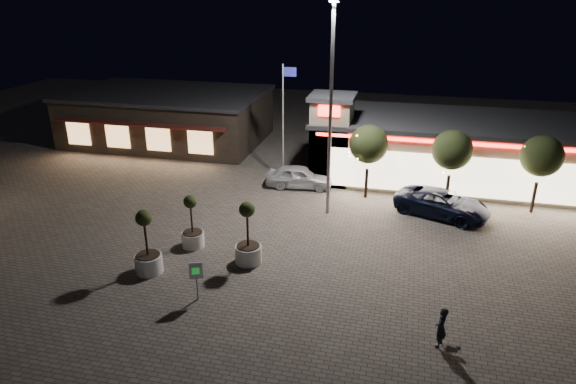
% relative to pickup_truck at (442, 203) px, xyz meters
% --- Properties ---
extents(ground, '(90.00, 90.00, 0.00)m').
position_rel_pickup_truck_xyz_m(ground, '(-8.66, -9.26, -0.77)').
color(ground, '#685F54').
rests_on(ground, ground).
extents(retail_building, '(20.40, 8.40, 6.10)m').
position_rel_pickup_truck_xyz_m(retail_building, '(0.85, 6.56, 1.44)').
color(retail_building, tan).
rests_on(retail_building, ground).
extents(restaurant_building, '(16.40, 11.00, 4.30)m').
position_rel_pickup_truck_xyz_m(restaurant_building, '(-22.66, 10.72, 1.39)').
color(restaurant_building, '#382D23').
rests_on(restaurant_building, ground).
extents(floodlight_pole, '(0.60, 0.40, 12.38)m').
position_rel_pickup_truck_xyz_m(floodlight_pole, '(-6.66, -1.26, 6.25)').
color(floodlight_pole, gray).
rests_on(floodlight_pole, ground).
extents(flagpole, '(0.95, 0.10, 8.00)m').
position_rel_pickup_truck_xyz_m(flagpole, '(-10.56, 3.74, 3.98)').
color(flagpole, white).
rests_on(flagpole, ground).
extents(string_tree_a, '(2.42, 2.42, 4.79)m').
position_rel_pickup_truck_xyz_m(string_tree_a, '(-4.66, 1.74, 2.79)').
color(string_tree_a, '#332319').
rests_on(string_tree_a, ground).
extents(string_tree_b, '(2.42, 2.42, 4.79)m').
position_rel_pickup_truck_xyz_m(string_tree_b, '(0.34, 1.74, 2.79)').
color(string_tree_b, '#332319').
rests_on(string_tree_b, ground).
extents(string_tree_c, '(2.42, 2.42, 4.79)m').
position_rel_pickup_truck_xyz_m(string_tree_c, '(5.34, 1.74, 2.79)').
color(string_tree_c, '#332319').
rests_on(string_tree_c, ground).
extents(pickup_truck, '(6.06, 4.35, 1.53)m').
position_rel_pickup_truck_xyz_m(pickup_truck, '(0.00, 0.00, 0.00)').
color(pickup_truck, black).
rests_on(pickup_truck, ground).
extents(white_sedan, '(4.63, 2.26, 1.52)m').
position_rel_pickup_truck_xyz_m(white_sedan, '(-9.21, 2.46, -0.01)').
color(white_sedan, silver).
rests_on(white_sedan, ground).
extents(pedestrian, '(0.57, 0.71, 1.67)m').
position_rel_pickup_truck_xyz_m(pedestrian, '(-0.47, -12.35, 0.07)').
color(pedestrian, black).
rests_on(pedestrian, ground).
extents(dog, '(0.51, 0.22, 0.27)m').
position_rel_pickup_truck_xyz_m(dog, '(0.05, -12.75, -0.50)').
color(dog, '#59514C').
rests_on(dog, ground).
extents(planter_left, '(1.18, 1.18, 2.90)m').
position_rel_pickup_truck_xyz_m(planter_left, '(-12.83, -7.09, 0.13)').
color(planter_left, silver).
rests_on(planter_left, ground).
extents(planter_mid, '(1.31, 1.31, 3.23)m').
position_rel_pickup_truck_xyz_m(planter_mid, '(-13.86, -9.98, 0.23)').
color(planter_mid, silver).
rests_on(planter_mid, ground).
extents(planter_right, '(1.32, 1.32, 3.25)m').
position_rel_pickup_truck_xyz_m(planter_right, '(-9.50, -7.98, 0.24)').
color(planter_right, silver).
rests_on(planter_right, ground).
extents(valet_sign, '(0.58, 0.27, 1.83)m').
position_rel_pickup_truck_xyz_m(valet_sign, '(-10.68, -11.61, 0.51)').
color(valet_sign, gray).
rests_on(valet_sign, ground).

